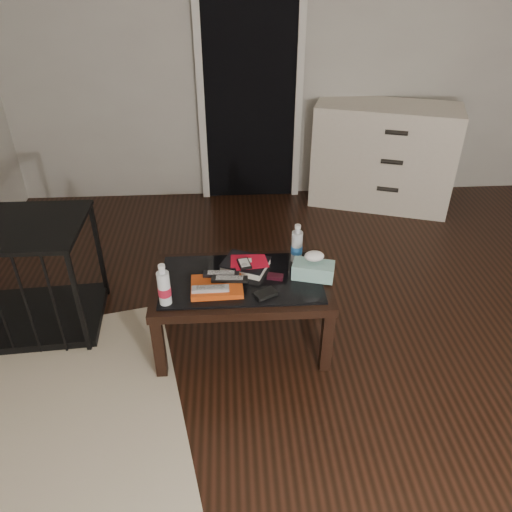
{
  "coord_description": "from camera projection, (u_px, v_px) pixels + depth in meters",
  "views": [
    {
      "loc": [
        -0.61,
        -1.86,
        2.1
      ],
      "look_at": [
        -0.47,
        0.52,
        0.55
      ],
      "focal_mm": 35.0,
      "sensor_mm": 36.0,
      "label": 1
    }
  ],
  "objects": [
    {
      "name": "remote_silver",
      "position": [
        210.0,
        289.0,
        2.66
      ],
      "size": [
        0.2,
        0.05,
        0.02
      ],
      "primitive_type": "cube",
      "rotation": [
        0.0,
        0.0,
        0.02
      ],
      "color": "#A8A8AD",
      "rests_on": "magazines"
    },
    {
      "name": "magazines",
      "position": [
        217.0,
        287.0,
        2.72
      ],
      "size": [
        0.29,
        0.22,
        0.03
      ],
      "primitive_type": "cube",
      "rotation": [
        0.0,
        0.0,
        0.03
      ],
      "color": "#C14312",
      "rests_on": "coffee_table"
    },
    {
      "name": "coffee_table",
      "position": [
        241.0,
        288.0,
        2.85
      ],
      "size": [
        1.0,
        0.6,
        0.46
      ],
      "color": "black",
      "rests_on": "ground"
    },
    {
      "name": "ground",
      "position": [
        346.0,
        389.0,
        2.73
      ],
      "size": [
        5.0,
        5.0,
        0.0
      ],
      "primitive_type": "plane",
      "color": "black",
      "rests_on": "ground"
    },
    {
      "name": "pet_crate",
      "position": [
        23.0,
        293.0,
        3.07
      ],
      "size": [
        0.94,
        0.66,
        0.71
      ],
      "rotation": [
        0.0,
        0.0,
        0.07
      ],
      "color": "black",
      "rests_on": "ground"
    },
    {
      "name": "remote_black_back",
      "position": [
        221.0,
        274.0,
        2.78
      ],
      "size": [
        0.2,
        0.06,
        0.02
      ],
      "primitive_type": "cube",
      "rotation": [
        0.0,
        0.0,
        -0.07
      ],
      "color": "black",
      "rests_on": "magazines"
    },
    {
      "name": "textbook",
      "position": [
        245.0,
        265.0,
        2.89
      ],
      "size": [
        0.31,
        0.28,
        0.05
      ],
      "primitive_type": "cube",
      "rotation": [
        0.0,
        0.0,
        -0.42
      ],
      "color": "black",
      "rests_on": "coffee_table"
    },
    {
      "name": "dresser",
      "position": [
        383.0,
        156.0,
        4.39
      ],
      "size": [
        1.3,
        0.85,
        0.9
      ],
      "rotation": [
        0.0,
        0.0,
        -0.32
      ],
      "color": "beige",
      "rests_on": "ground"
    },
    {
      "name": "water_bottle_left",
      "position": [
        164.0,
        284.0,
        2.56
      ],
      "size": [
        0.08,
        0.08,
        0.24
      ],
      "primitive_type": "cylinder",
      "rotation": [
        0.0,
        0.0,
        -0.3
      ],
      "color": "white",
      "rests_on": "coffee_table"
    },
    {
      "name": "wallet",
      "position": [
        265.0,
        294.0,
        2.68
      ],
      "size": [
        0.14,
        0.12,
        0.02
      ],
      "primitive_type": "cube",
      "rotation": [
        0.0,
        0.0,
        0.49
      ],
      "color": "black",
      "rests_on": "coffee_table"
    },
    {
      "name": "remote_black_front",
      "position": [
        230.0,
        279.0,
        2.74
      ],
      "size": [
        0.2,
        0.07,
        0.02
      ],
      "primitive_type": "cube",
      "rotation": [
        0.0,
        0.0,
        -0.08
      ],
      "color": "black",
      "rests_on": "magazines"
    },
    {
      "name": "flip_phone",
      "position": [
        275.0,
        277.0,
        2.81
      ],
      "size": [
        0.1,
        0.07,
        0.02
      ],
      "primitive_type": "cube",
      "rotation": [
        0.0,
        0.0,
        -0.28
      ],
      "color": "black",
      "rests_on": "coffee_table"
    },
    {
      "name": "dvd_mailers",
      "position": [
        247.0,
        261.0,
        2.88
      ],
      "size": [
        0.19,
        0.14,
        0.01
      ],
      "primitive_type": "cube",
      "rotation": [
        0.0,
        0.0,
        -0.03
      ],
      "color": "red",
      "rests_on": "textbook"
    },
    {
      "name": "doorway",
      "position": [
        250.0,
        84.0,
        4.22
      ],
      "size": [
        0.9,
        0.08,
        2.07
      ],
      "color": "black",
      "rests_on": "ground"
    },
    {
      "name": "ipod",
      "position": [
        244.0,
        264.0,
        2.83
      ],
      "size": [
        0.08,
        0.12,
        0.02
      ],
      "primitive_type": "cube",
      "rotation": [
        0.0,
        0.0,
        0.21
      ],
      "color": "black",
      "rests_on": "dvd_mailers"
    },
    {
      "name": "tissue_box",
      "position": [
        313.0,
        270.0,
        2.8
      ],
      "size": [
        0.25,
        0.18,
        0.09
      ],
      "primitive_type": "cube",
      "rotation": [
        0.0,
        0.0,
        -0.27
      ],
      "color": "#227E78",
      "rests_on": "coffee_table"
    },
    {
      "name": "water_bottle_right",
      "position": [
        297.0,
        243.0,
        2.91
      ],
      "size": [
        0.08,
        0.08,
        0.24
      ],
      "primitive_type": "cylinder",
      "rotation": [
        0.0,
        0.0,
        -0.19
      ],
      "color": "silver",
      "rests_on": "coffee_table"
    },
    {
      "name": "room_shell",
      "position": [
        389.0,
        86.0,
        1.85
      ],
      "size": [
        5.0,
        5.0,
        5.0
      ],
      "color": "beige",
      "rests_on": "ground"
    }
  ]
}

